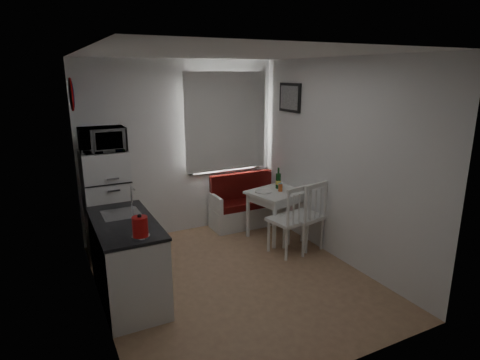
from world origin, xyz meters
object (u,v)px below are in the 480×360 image
object	(u,v)px
fridge	(107,204)
microwave	(102,140)
kitchen_counter	(127,260)
chair_left	(293,213)
chair_right	(308,209)
dining_table	(281,195)
bench	(246,208)
wine_bottle	(278,178)
kettle	(140,227)

from	to	relation	value
fridge	microwave	xyz separation A→B (m)	(0.00, -0.05, 0.87)
kitchen_counter	fridge	size ratio (longest dim) A/B	0.92
chair_left	chair_right	world-z (taller)	chair_right
dining_table	fridge	distance (m)	2.48
kitchen_counter	bench	size ratio (longest dim) A/B	1.12
kitchen_counter	wine_bottle	bearing A→B (deg)	19.03
bench	kettle	world-z (taller)	kettle
kettle	kitchen_counter	bearing A→B (deg)	95.28
kitchen_counter	dining_table	xyz separation A→B (m)	(2.44, 0.74, 0.18)
bench	fridge	world-z (taller)	fridge
kitchen_counter	chair_left	distance (m)	2.20
kitchen_counter	wine_bottle	distance (m)	2.62
bench	chair_right	world-z (taller)	chair_right
bench	chair_right	xyz separation A→B (m)	(0.27, -1.28, 0.34)
dining_table	kettle	size ratio (longest dim) A/B	4.65
dining_table	fridge	world-z (taller)	fridge
bench	chair_left	xyz separation A→B (m)	(0.02, -1.28, 0.33)
kitchen_counter	kettle	xyz separation A→B (m)	(0.05, -0.54, 0.56)
kitchen_counter	dining_table	size ratio (longest dim) A/B	1.22
bench	chair_right	size ratio (longest dim) A/B	2.11
dining_table	kettle	xyz separation A→B (m)	(-2.39, -1.28, 0.38)
bench	microwave	size ratio (longest dim) A/B	2.11
dining_table	kettle	bearing A→B (deg)	-165.88
kitchen_counter	kettle	distance (m)	0.78
microwave	bench	bearing A→B (deg)	4.17
chair_left	microwave	distance (m)	2.63
dining_table	microwave	world-z (taller)	microwave
kitchen_counter	chair_right	world-z (taller)	kitchen_counter
chair_right	dining_table	bearing A→B (deg)	77.70
chair_right	kettle	xyz separation A→B (m)	(-2.40, -0.61, 0.40)
dining_table	kettle	distance (m)	2.74
fridge	microwave	world-z (taller)	microwave
bench	wine_bottle	size ratio (longest dim) A/B	3.70
chair_left	kettle	world-z (taller)	kettle
chair_right	microwave	distance (m)	2.85
fridge	wine_bottle	bearing A→B (deg)	-9.33
chair_right	kettle	size ratio (longest dim) A/B	2.39
bench	kitchen_counter	bearing A→B (deg)	-148.16
dining_table	chair_left	xyz separation A→B (m)	(-0.25, -0.67, -0.02)
chair_left	bench	bearing A→B (deg)	80.80
dining_table	kitchen_counter	bearing A→B (deg)	-177.07
kitchen_counter	fridge	world-z (taller)	fridge
dining_table	kettle	world-z (taller)	kettle
kitchen_counter	chair_left	bearing A→B (deg)	1.91
wine_bottle	fridge	bearing A→B (deg)	170.67
chair_right	bench	bearing A→B (deg)	89.17
chair_left	chair_right	distance (m)	0.26
fridge	kettle	world-z (taller)	fridge
kitchen_counter	microwave	world-z (taller)	microwave
dining_table	chair_right	bearing A→B (deg)	-103.46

